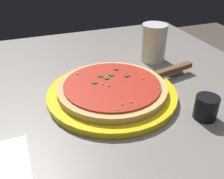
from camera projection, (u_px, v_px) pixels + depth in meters
The scene contains 6 objects.
restaurant_table at pixel (129, 149), 0.65m from camera, with size 1.13×0.85×0.75m.
serving_plate at pixel (112, 94), 0.62m from camera, with size 0.31×0.31×0.02m, color yellow.
pizza at pixel (112, 88), 0.61m from camera, with size 0.26×0.26×0.02m.
pizza_server at pixel (162, 74), 0.69m from camera, with size 0.09×0.22×0.01m.
cup_tall_drink at pixel (154, 43), 0.78m from camera, with size 0.08×0.08×0.11m, color silver.
cup_small_sauce at pixel (206, 107), 0.54m from camera, with size 0.05×0.05×0.05m, color black.
Camera 1 is at (0.44, -0.21, 1.08)m, focal length 41.26 mm.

